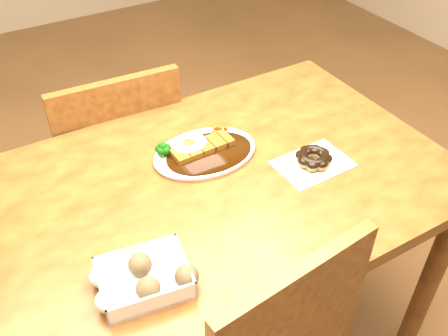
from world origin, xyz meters
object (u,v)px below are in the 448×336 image
table (221,206)px  pon_de_ring (314,158)px  chair_far (118,162)px  donut_box (142,279)px  katsu_curry_plate (203,151)px

table → pon_de_ring: (0.24, -0.07, 0.12)m
pon_de_ring → chair_far: bearing=120.3°
table → donut_box: donut_box is taller
donut_box → katsu_curry_plate: bearing=45.5°
table → donut_box: (-0.31, -0.21, 0.12)m
katsu_curry_plate → donut_box: (-0.32, -0.32, 0.01)m
chair_far → table: bearing=105.5°
katsu_curry_plate → pon_de_ring: size_ratio=1.46×
katsu_curry_plate → pon_de_ring: bearing=-38.2°
katsu_curry_plate → donut_box: bearing=-134.5°
table → chair_far: (-0.11, 0.53, -0.17)m
donut_box → pon_de_ring: donut_box is taller
table → chair_far: size_ratio=1.38×
katsu_curry_plate → donut_box: size_ratio=1.39×
donut_box → pon_de_ring: (0.55, 0.14, -0.01)m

